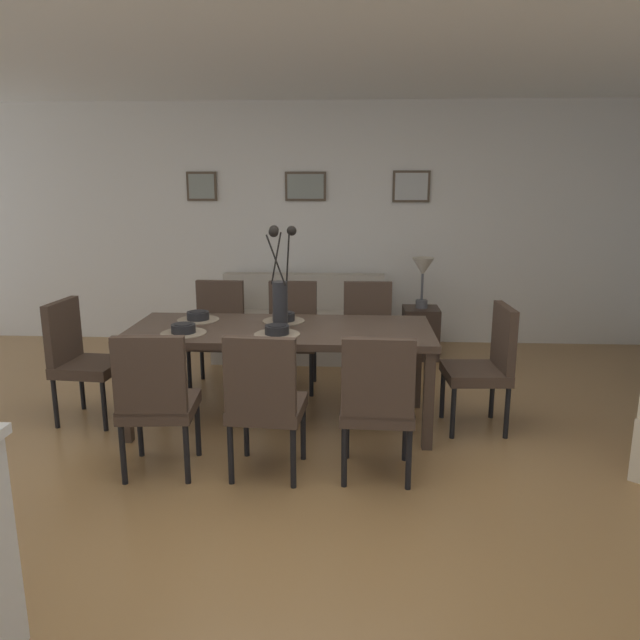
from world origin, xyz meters
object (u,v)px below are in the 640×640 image
at_px(framed_picture_center, 306,186).
at_px(dining_chair_far_right, 292,330).
at_px(dining_chair_head_west, 79,355).
at_px(dining_chair_head_east, 487,361).
at_px(framed_picture_left, 202,186).
at_px(sofa, 302,327).
at_px(dining_chair_mid_right, 368,330).
at_px(bowl_near_left, 183,328).
at_px(centerpiece_vase, 280,289).
at_px(dining_chair_near_left, 156,397).
at_px(bowl_near_right, 198,315).
at_px(bowl_far_right, 284,316).
at_px(dining_chair_near_right, 218,329).
at_px(dining_chair_far_left, 265,399).
at_px(table_lamp, 423,271).
at_px(bowl_far_left, 277,329).
at_px(side_table, 420,333).
at_px(framed_picture_right, 411,186).
at_px(dining_table, 281,337).
at_px(dining_chair_mid_left, 377,400).

bearing_deg(framed_picture_center, dining_chair_far_right, -90.23).
height_order(dining_chair_head_west, dining_chair_head_east, same).
bearing_deg(framed_picture_left, sofa, -24.23).
relative_size(dining_chair_mid_right, bowl_near_left, 5.41).
bearing_deg(dining_chair_head_east, centerpiece_vase, 179.69).
bearing_deg(bowl_near_left, dining_chair_near_left, -89.76).
bearing_deg(dining_chair_head_west, bowl_near_right, 13.78).
bearing_deg(dining_chair_head_west, centerpiece_vase, 0.34).
bearing_deg(bowl_near_left, bowl_far_right, 31.66).
bearing_deg(dining_chair_near_right, dining_chair_far_left, -68.78).
bearing_deg(bowl_far_right, dining_chair_far_right, 90.54).
distance_m(dining_chair_head_west, centerpiece_vase, 1.61).
bearing_deg(dining_chair_head_east, table_lamp, 98.77).
distance_m(dining_chair_near_right, bowl_near_right, 0.71).
relative_size(bowl_far_left, side_table, 0.33).
distance_m(dining_chair_head_east, framed_picture_right, 2.70).
bearing_deg(framed_picture_right, framed_picture_center, -180.00).
xyz_separation_m(dining_chair_near_right, bowl_far_left, (0.66, -1.06, 0.27)).
bearing_deg(dining_chair_near_left, bowl_far_right, 58.36).
distance_m(dining_chair_near_right, dining_chair_head_east, 2.32).
xyz_separation_m(dining_chair_head_east, bowl_near_left, (-2.16, -0.20, 0.27)).
bearing_deg(bowl_near_right, framed_picture_center, 73.17).
bearing_deg(framed_picture_center, dining_chair_near_right, -113.37).
bearing_deg(sofa, framed_picture_center, 89.14).
relative_size(centerpiece_vase, bowl_far_right, 4.32).
relative_size(dining_table, side_table, 4.23).
relative_size(dining_chair_head_west, bowl_near_left, 5.41).
height_order(dining_table, dining_chair_head_east, dining_chair_head_east).
bearing_deg(dining_chair_near_right, bowl_near_left, -89.97).
height_order(dining_chair_near_left, framed_picture_right, framed_picture_right).
bearing_deg(framed_picture_center, dining_chair_head_east, -57.96).
bearing_deg(dining_chair_mid_left, side_table, 78.38).
bearing_deg(dining_chair_head_west, dining_table, 0.29).
height_order(dining_chair_far_right, bowl_far_left, dining_chair_far_right).
relative_size(dining_chair_mid_right, dining_chair_head_west, 1.00).
relative_size(framed_picture_left, framed_picture_right, 0.83).
bearing_deg(dining_chair_head_west, dining_chair_far_right, 29.62).
distance_m(dining_chair_near_left, centerpiece_vase, 1.20).
height_order(bowl_near_left, table_lamp, table_lamp).
distance_m(dining_chair_head_west, framed_picture_right, 3.77).
distance_m(dining_chair_mid_right, side_table, 1.11).
bearing_deg(side_table, dining_chair_mid_left, -101.62).
bearing_deg(dining_chair_far_right, centerpiece_vase, -89.52).
relative_size(framed_picture_center, framed_picture_right, 1.11).
bearing_deg(table_lamp, dining_chair_far_left, -114.70).
height_order(dining_chair_near_left, table_lamp, table_lamp).
height_order(bowl_far_left, framed_picture_right, framed_picture_right).
bearing_deg(dining_chair_far_left, dining_chair_head_west, 151.03).
xyz_separation_m(dining_chair_head_east, bowl_near_right, (-2.16, 0.21, 0.27)).
bearing_deg(dining_chair_near_right, dining_chair_head_west, -134.90).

